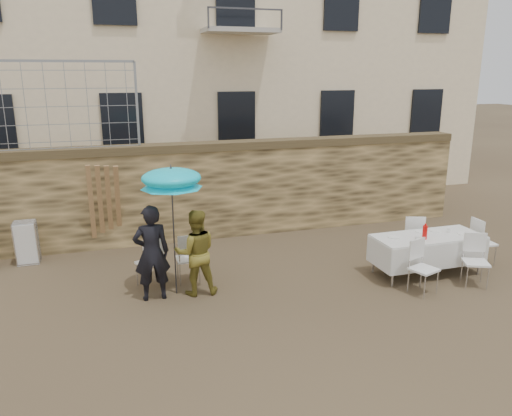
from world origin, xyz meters
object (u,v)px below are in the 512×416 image
object	(u,v)px
umbrella	(171,182)
table_chair_front_right	(476,261)
chair_stack_right	(28,240)
table_chair_side	(483,241)
table_chair_back	(412,237)
soda_bottle	(425,232)
couple_chair_right	(188,257)
banquet_table	(428,238)
table_chair_front_left	(424,268)
couple_chair_left	(150,261)
woman_dress	(196,252)
man_suit	(152,253)

from	to	relation	value
umbrella	table_chair_front_right	bearing A→B (deg)	-13.80
chair_stack_right	table_chair_side	bearing A→B (deg)	-18.30
table_chair_back	chair_stack_right	distance (m)	7.94
umbrella	table_chair_front_right	size ratio (longest dim) A/B	2.22
soda_bottle	table_chair_back	world-z (taller)	soda_bottle
couple_chair_right	chair_stack_right	size ratio (longest dim) A/B	1.04
banquet_table	table_chair_front_left	size ratio (longest dim) A/B	2.19
soda_bottle	chair_stack_right	world-z (taller)	soda_bottle
couple_chair_left	table_chair_front_left	distance (m)	4.87
table_chair_back	couple_chair_left	bearing A→B (deg)	17.59
chair_stack_right	couple_chair_left	bearing A→B (deg)	-41.80
couple_chair_right	chair_stack_right	distance (m)	3.59
table_chair_side	table_chair_front_right	bearing A→B (deg)	136.17
couple_chair_right	table_chair_front_right	bearing A→B (deg)	161.53
couple_chair_left	table_chair_front_right	distance (m)	5.92
umbrella	table_chair_back	world-z (taller)	umbrella
banquet_table	soda_bottle	xyz separation A→B (m)	(-0.20, -0.15, 0.17)
woman_dress	banquet_table	bearing A→B (deg)	178.49
woman_dress	table_chair_side	bearing A→B (deg)	-179.16
couple_chair_left	soda_bottle	bearing A→B (deg)	145.20
table_chair_front_left	table_chair_back	world-z (taller)	same
man_suit	table_chair_front_right	xyz separation A→B (m)	(5.65, -1.19, -0.36)
woman_dress	table_chair_back	size ratio (longest dim) A/B	1.59
banquet_table	umbrella	bearing A→B (deg)	173.52
man_suit	woman_dress	size ratio (longest dim) A/B	1.10
couple_chair_right	table_chair_front_left	size ratio (longest dim) A/B	1.00
soda_bottle	chair_stack_right	xyz separation A→B (m)	(-7.22, 3.17, -0.45)
soda_bottle	chair_stack_right	distance (m)	7.90
table_chair_front_left	table_chair_side	size ratio (longest dim) A/B	1.00
banquet_table	table_chair_side	world-z (taller)	table_chair_side
couple_chair_left	banquet_table	size ratio (longest dim) A/B	0.46
couple_chair_right	table_chair_front_left	xyz separation A→B (m)	(3.85, -1.74, 0.00)
umbrella	soda_bottle	bearing A→B (deg)	-8.62
couple_chair_left	table_chair_back	distance (m)	5.36
woman_dress	table_chair_front_right	size ratio (longest dim) A/B	1.59
man_suit	table_chair_back	xyz separation A→B (m)	(5.35, 0.36, -0.36)
couple_chair_right	table_chair_side	xyz separation A→B (m)	(5.85, -0.89, 0.00)
chair_stack_right	umbrella	bearing A→B (deg)	-42.88
table_chair_front_right	table_chair_back	size ratio (longest dim) A/B	1.00
banquet_table	table_chair_back	size ratio (longest dim) A/B	2.19
table_chair_side	chair_stack_right	world-z (taller)	table_chair_side
soda_bottle	banquet_table	bearing A→B (deg)	36.87
umbrella	table_chair_front_left	xyz separation A→B (m)	(4.15, -1.29, -1.54)
banquet_table	man_suit	bearing A→B (deg)	175.12
table_chair_side	banquet_table	bearing A→B (deg)	96.90
couple_chair_left	table_chair_front_left	world-z (taller)	same
table_chair_front_right	table_chair_side	bearing A→B (deg)	67.26
banquet_table	chair_stack_right	xyz separation A→B (m)	(-7.42, 3.02, -0.27)
table_chair_front_left	table_chair_back	distance (m)	1.74
banquet_table	couple_chair_right	bearing A→B (deg)	167.46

